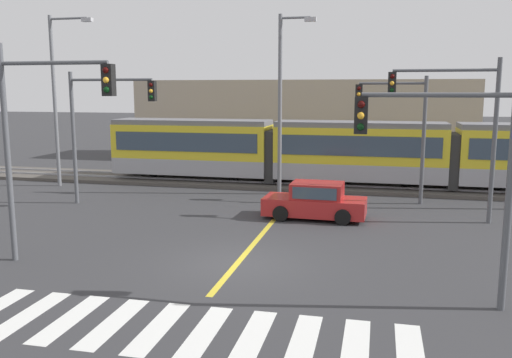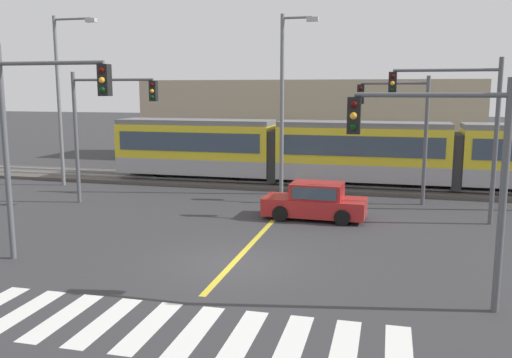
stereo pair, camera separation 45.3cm
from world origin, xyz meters
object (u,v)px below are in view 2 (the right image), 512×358
object	(u,v)px
traffic_light_far_right	(402,120)
traffic_light_near_right	(446,157)
street_lamp_west	(62,91)
street_lamp_centre	(285,95)
light_rail_tram	(362,151)
traffic_light_near_left	(37,123)
traffic_light_mid_right	(460,115)
sedan_crossing	(315,202)
traffic_light_mid_left	(103,116)

from	to	relation	value
traffic_light_far_right	traffic_light_near_right	size ratio (longest dim) A/B	1.06
street_lamp_west	street_lamp_centre	world-z (taller)	street_lamp_west
light_rail_tram	traffic_light_near_left	world-z (taller)	traffic_light_near_left
traffic_light_mid_right	light_rail_tram	bearing A→B (deg)	121.29
traffic_light_mid_right	sedan_crossing	bearing A→B (deg)	-171.72
traffic_light_far_right	street_lamp_west	xyz separation A→B (m)	(-18.00, 0.45, 1.31)
traffic_light_mid_right	traffic_light_near_right	size ratio (longest dim) A/B	1.17
sedan_crossing	traffic_light_mid_left	distance (m)	10.50
street_lamp_west	sedan_crossing	bearing A→B (deg)	-17.06
light_rail_tram	traffic_light_mid_right	bearing A→B (deg)	-58.71
light_rail_tram	sedan_crossing	xyz separation A→B (m)	(-1.44, -7.56, -1.35)
traffic_light_far_right	traffic_light_near_right	world-z (taller)	traffic_light_far_right
traffic_light_near_right	traffic_light_mid_left	xyz separation A→B (m)	(-14.21, 8.95, 0.38)
street_lamp_west	street_lamp_centre	distance (m)	12.32
traffic_light_mid_left	traffic_light_mid_right	bearing A→B (deg)	1.06
traffic_light_mid_left	light_rail_tram	bearing A→B (deg)	31.77
traffic_light_near_left	traffic_light_mid_left	bearing A→B (deg)	107.34
traffic_light_near_left	street_lamp_west	world-z (taller)	street_lamp_west
street_lamp_centre	traffic_light_mid_left	bearing A→B (deg)	-150.14
light_rail_tram	street_lamp_centre	xyz separation A→B (m)	(-3.73, -2.66, 2.97)
traffic_light_near_right	traffic_light_near_left	bearing A→B (deg)	176.55
light_rail_tram	traffic_light_far_right	bearing A→B (deg)	-60.93
street_lamp_centre	sedan_crossing	bearing A→B (deg)	-64.98
sedan_crossing	traffic_light_far_right	xyz separation A→B (m)	(3.40, 4.03, 3.23)
traffic_light_far_right	street_lamp_west	world-z (taller)	street_lamp_west
traffic_light_mid_left	traffic_light_far_right	bearing A→B (deg)	14.75
light_rail_tram	traffic_light_near_left	bearing A→B (deg)	-119.88
traffic_light_near_right	street_lamp_centre	size ratio (longest dim) A/B	0.62
traffic_light_mid_right	traffic_light_mid_left	world-z (taller)	traffic_light_mid_right
traffic_light_mid_right	street_lamp_centre	world-z (taller)	street_lamp_centre
traffic_light_far_right	street_lamp_centre	world-z (taller)	street_lamp_centre
light_rail_tram	sedan_crossing	size ratio (longest dim) A/B	6.59
light_rail_tram	traffic_light_mid_right	world-z (taller)	traffic_light_mid_right
sedan_crossing	street_lamp_west	bearing A→B (deg)	162.94
traffic_light_mid_left	street_lamp_centre	world-z (taller)	street_lamp_centre
sedan_crossing	traffic_light_mid_right	world-z (taller)	traffic_light_mid_right
traffic_light_near_right	sedan_crossing	bearing A→B (deg)	116.95
traffic_light_near_right	street_lamp_centre	xyz separation A→B (m)	(-6.58, 13.34, 1.29)
traffic_light_mid_right	traffic_light_near_left	bearing A→B (deg)	-146.47
street_lamp_west	street_lamp_centre	size ratio (longest dim) A/B	1.03
traffic_light_mid_left	sedan_crossing	bearing A→B (deg)	-3.00
light_rail_tram	street_lamp_west	bearing A→B (deg)	-169.14
sedan_crossing	street_lamp_west	xyz separation A→B (m)	(-14.60, 4.48, 4.54)
traffic_light_mid_left	street_lamp_west	xyz separation A→B (m)	(-4.68, 3.96, 1.14)
street_lamp_centre	traffic_light_far_right	bearing A→B (deg)	-8.72
light_rail_tram	traffic_light_near_right	world-z (taller)	traffic_light_near_right
traffic_light_near_left	street_lamp_west	xyz separation A→B (m)	(-7.25, 12.21, 0.92)
street_lamp_centre	traffic_light_near_left	bearing A→B (deg)	-111.81
traffic_light_far_right	sedan_crossing	bearing A→B (deg)	-130.21
traffic_light_near_left	traffic_light_near_right	bearing A→B (deg)	-3.45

